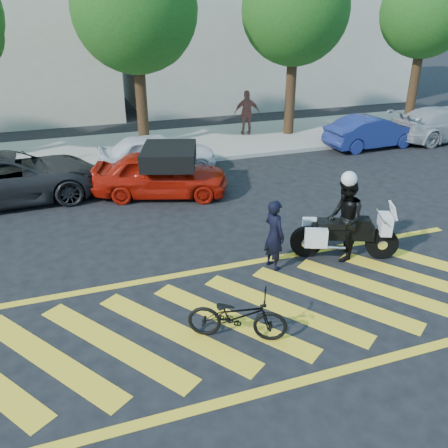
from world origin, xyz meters
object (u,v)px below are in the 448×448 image
object	(u,v)px
officer_moto	(344,219)
parked_mid_left	(12,177)
police_motorcycle	(343,234)
red_convertible	(161,174)
officer_bike	(274,235)
parked_mid_right	(157,154)
bicycle	(237,316)
parked_right	(372,132)
parked_far_right	(443,124)

from	to	relation	value
officer_moto	parked_mid_left	size ratio (longest dim) A/B	0.37
police_motorcycle	parked_mid_left	distance (m)	9.77
officer_moto	red_convertible	xyz separation A→B (m)	(-3.12, 5.30, -0.28)
officer_bike	parked_mid_right	distance (m)	7.46
red_convertible	parked_mid_right	world-z (taller)	red_convertible
parked_mid_left	red_convertible	bearing A→B (deg)	-106.62
officer_moto	parked_mid_left	distance (m)	9.77
officer_bike	parked_mid_right	bearing A→B (deg)	-5.73
bicycle	officer_moto	xyz separation A→B (m)	(3.36, 1.97, 0.52)
parked_mid_right	parked_right	bearing A→B (deg)	-87.26
red_convertible	parked_mid_right	bearing A→B (deg)	8.97
red_convertible	parked_mid_left	bearing A→B (deg)	94.30
officer_bike	parked_right	xyz separation A→B (m)	(7.95, 7.64, -0.15)
bicycle	red_convertible	xyz separation A→B (m)	(0.23, 7.27, 0.23)
red_convertible	parked_right	world-z (taller)	red_convertible
bicycle	officer_moto	world-z (taller)	officer_moto
parked_right	parked_far_right	bearing A→B (deg)	-92.85
officer_bike	officer_moto	distance (m)	1.71
parked_mid_right	parked_mid_left	bearing A→B (deg)	104.82
officer_moto	parked_far_right	bearing A→B (deg)	150.68
officer_bike	bicycle	bearing A→B (deg)	127.46
parked_mid_left	parked_mid_right	world-z (taller)	parked_mid_left
red_convertible	parked_right	xyz separation A→B (m)	(9.38, 2.45, -0.04)
red_convertible	parked_far_right	bearing A→B (deg)	-61.17
red_convertible	parked_far_right	xyz separation A→B (m)	(12.97, 2.45, 0.01)
officer_bike	parked_far_right	bearing A→B (deg)	-70.51
police_motorcycle	officer_bike	bearing A→B (deg)	-160.62
officer_bike	parked_right	size ratio (longest dim) A/B	0.41
police_motorcycle	officer_moto	bearing A→B (deg)	-119.67
bicycle	parked_mid_right	xyz separation A→B (m)	(0.58, 9.46, 0.23)
officer_bike	bicycle	world-z (taller)	officer_bike
police_motorcycle	red_convertible	size ratio (longest dim) A/B	0.58
bicycle	parked_right	size ratio (longest dim) A/B	0.44
parked_mid_left	police_motorcycle	bearing A→B (deg)	-133.24
bicycle	red_convertible	bearing A→B (deg)	24.32
officer_bike	bicycle	size ratio (longest dim) A/B	0.92
police_motorcycle	parked_mid_left	world-z (taller)	parked_mid_left
officer_moto	parked_mid_right	distance (m)	7.99
bicycle	parked_right	xyz separation A→B (m)	(9.61, 9.72, 0.19)
officer_moto	parked_far_right	distance (m)	12.54
police_motorcycle	parked_mid_right	distance (m)	7.98
parked_far_right	parked_mid_left	bearing A→B (deg)	91.27
police_motorcycle	parked_far_right	distance (m)	12.51
red_convertible	parked_mid_left	xyz separation A→B (m)	(-4.29, 1.05, 0.04)
parked_mid_right	officer_moto	bearing A→B (deg)	-158.62
bicycle	parked_mid_right	size ratio (longest dim) A/B	0.43
parked_mid_right	officer_bike	bearing A→B (deg)	-170.66
police_motorcycle	bicycle	bearing A→B (deg)	-127.04
parked_right	parked_mid_right	bearing A→B (deg)	88.82
officer_moto	parked_mid_left	world-z (taller)	officer_moto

